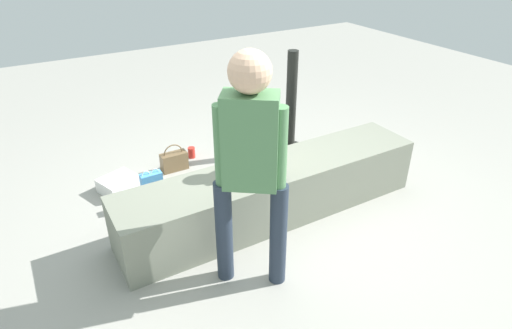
% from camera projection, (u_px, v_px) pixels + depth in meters
% --- Properties ---
extents(ground_plane, '(12.00, 12.00, 0.00)m').
position_uv_depth(ground_plane, '(273.00, 214.00, 3.69)').
color(ground_plane, '#9B9991').
extents(concrete_ledge, '(2.63, 0.53, 0.47)m').
position_uv_depth(concrete_ledge, '(274.00, 191.00, 3.57)').
color(concrete_ledge, gray).
rests_on(concrete_ledge, ground_plane).
extents(child_seated, '(0.29, 0.34, 0.48)m').
position_uv_depth(child_seated, '(261.00, 148.00, 3.28)').
color(child_seated, '#22214F').
rests_on(child_seated, concrete_ledge).
extents(adult_standing, '(0.41, 0.35, 1.62)m').
position_uv_depth(adult_standing, '(250.00, 156.00, 2.56)').
color(adult_standing, '#252F3F').
rests_on(adult_standing, ground_plane).
extents(cake_plate, '(0.22, 0.22, 0.07)m').
position_uv_depth(cake_plate, '(232.00, 180.00, 3.24)').
color(cake_plate, yellow).
rests_on(cake_plate, concrete_ledge).
extents(gift_bag, '(0.18, 0.08, 0.37)m').
position_uv_depth(gift_bag, '(153.00, 189.00, 3.72)').
color(gift_bag, '#4C99E0').
rests_on(gift_bag, ground_plane).
extents(railing_post, '(0.36, 0.36, 1.11)m').
position_uv_depth(railing_post, '(291.00, 116.00, 4.51)').
color(railing_post, black).
rests_on(railing_post, ground_plane).
extents(water_bottle_near_gift, '(0.08, 0.08, 0.22)m').
position_uv_depth(water_bottle_near_gift, '(240.00, 164.00, 4.26)').
color(water_bottle_near_gift, silver).
rests_on(water_bottle_near_gift, ground_plane).
extents(party_cup_red, '(0.08, 0.08, 0.11)m').
position_uv_depth(party_cup_red, '(192.00, 152.00, 4.56)').
color(party_cup_red, red).
rests_on(party_cup_red, ground_plane).
extents(cake_box_white, '(0.40, 0.38, 0.13)m').
position_uv_depth(cake_box_white, '(119.00, 184.00, 3.98)').
color(cake_box_white, white).
rests_on(cake_box_white, ground_plane).
extents(handbag_black_leather, '(0.32, 0.13, 0.33)m').
position_uv_depth(handbag_black_leather, '(260.00, 154.00, 4.42)').
color(handbag_black_leather, black).
rests_on(handbag_black_leather, ground_plane).
extents(handbag_brown_canvas, '(0.26, 0.12, 0.28)m').
position_uv_depth(handbag_brown_canvas, '(174.00, 161.00, 4.31)').
color(handbag_brown_canvas, brown).
rests_on(handbag_brown_canvas, ground_plane).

